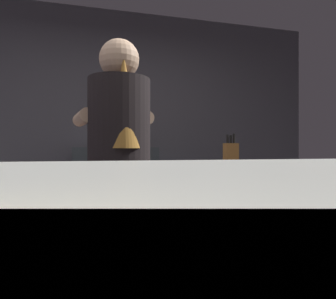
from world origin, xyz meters
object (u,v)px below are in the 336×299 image
object	(u,v)px
bottle_olive_oil	(136,139)
mixing_bowl	(105,167)
bartender	(119,168)
bottle_soy	(124,141)
chefs_knife	(154,170)
knife_block	(231,155)
bottle_vinegar	(138,138)

from	to	relation	value
bottle_olive_oil	mixing_bowl	bearing A→B (deg)	-107.67
bartender	bottle_soy	distance (m)	1.66
bartender	mixing_bowl	distance (m)	0.40
bartender	bottle_soy	bearing A→B (deg)	-16.57
chefs_knife	knife_block	bearing A→B (deg)	22.90
chefs_knife	bottle_soy	bearing A→B (deg)	108.63
bottle_vinegar	mixing_bowl	bearing A→B (deg)	-109.48
bottle_soy	knife_block	bearing A→B (deg)	-58.15
bottle_olive_oil	bartender	bearing A→B (deg)	-101.48
knife_block	bottle_soy	xyz separation A→B (m)	(-0.71, 1.15, 0.14)
mixing_bowl	bottle_olive_oil	distance (m)	1.30
bottle_vinegar	bottle_olive_oil	bearing A→B (deg)	96.50
knife_block	bottle_olive_oil	size ratio (longest dim) A/B	1.19
mixing_bowl	bottle_vinegar	xyz separation A→B (m)	(0.40, 1.13, 0.25)
mixing_bowl	bottle_vinegar	world-z (taller)	bottle_vinegar
bartender	bottle_vinegar	size ratio (longest dim) A/B	6.49
bartender	mixing_bowl	size ratio (longest dim) A/B	7.79
mixing_bowl	chefs_knife	world-z (taller)	mixing_bowl
bartender	chefs_knife	bearing A→B (deg)	-43.90
mixing_bowl	bottle_vinegar	distance (m)	1.22
bottle_vinegar	bartender	bearing A→B (deg)	-102.53
bartender	bottle_vinegar	world-z (taller)	bartender
chefs_knife	bottle_vinegar	size ratio (longest dim) A/B	0.92
chefs_knife	bottle_soy	size ratio (longest dim) A/B	1.33
mixing_bowl	bottle_olive_oil	world-z (taller)	bottle_olive_oil
bottle_olive_oil	bottle_vinegar	bearing A→B (deg)	-83.50
bottle_vinegar	knife_block	bearing A→B (deg)	-60.89
knife_block	bottle_olive_oil	bearing A→B (deg)	117.51
knife_block	bottle_olive_oil	distance (m)	1.28
bartender	bottle_soy	world-z (taller)	bartender
bottle_olive_oil	bottle_vinegar	distance (m)	0.09
bartender	chefs_knife	distance (m)	0.49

